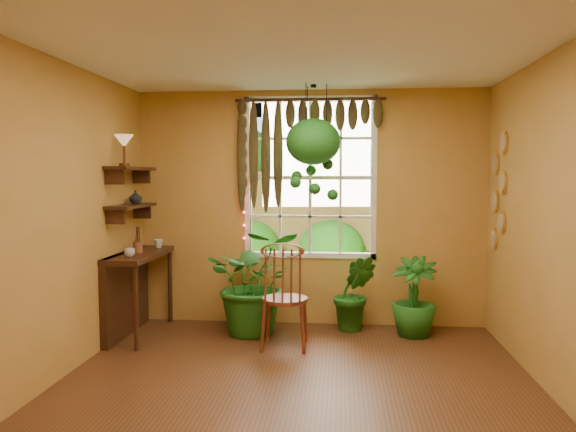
% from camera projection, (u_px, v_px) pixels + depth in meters
% --- Properties ---
extents(floor, '(4.50, 4.50, 0.00)m').
position_uv_depth(floor, '(293.00, 399.00, 4.33)').
color(floor, '#5C311A').
rests_on(floor, ground).
extents(ceiling, '(4.50, 4.50, 0.00)m').
position_uv_depth(ceiling, '(293.00, 43.00, 4.14)').
color(ceiling, white).
rests_on(ceiling, wall_back).
extents(wall_back, '(4.00, 0.00, 4.00)m').
position_uv_depth(wall_back, '(310.00, 208.00, 6.47)').
color(wall_back, '#C88B44').
rests_on(wall_back, floor).
extents(wall_left, '(0.00, 4.50, 4.50)m').
position_uv_depth(wall_left, '(41.00, 223.00, 4.43)').
color(wall_left, '#C88B44').
rests_on(wall_left, floor).
extents(wall_right, '(0.00, 4.50, 4.50)m').
position_uv_depth(wall_right, '(569.00, 227.00, 4.05)').
color(wall_right, '#C88B44').
rests_on(wall_right, floor).
extents(window, '(1.52, 0.10, 1.86)m').
position_uv_depth(window, '(310.00, 178.00, 6.48)').
color(window, white).
rests_on(window, wall_back).
extents(valance_vine, '(1.70, 0.12, 1.10)m').
position_uv_depth(valance_vine, '(302.00, 127.00, 6.32)').
color(valance_vine, '#3A1E10').
rests_on(valance_vine, window).
extents(string_lights, '(0.03, 0.03, 1.54)m').
position_uv_depth(string_lights, '(244.00, 173.00, 6.45)').
color(string_lights, '#FF2633').
rests_on(string_lights, window).
extents(wall_plates, '(0.04, 0.32, 1.10)m').
position_uv_depth(wall_plates, '(498.00, 192.00, 5.81)').
color(wall_plates, beige).
rests_on(wall_plates, wall_right).
extents(counter_ledge, '(0.40, 1.20, 0.90)m').
position_uv_depth(counter_ledge, '(130.00, 284.00, 6.06)').
color(counter_ledge, '#3A1E10').
rests_on(counter_ledge, floor).
extents(shelf_lower, '(0.25, 0.90, 0.04)m').
position_uv_depth(shelf_lower, '(132.00, 206.00, 6.00)').
color(shelf_lower, '#3A1E10').
rests_on(shelf_lower, wall_left).
extents(shelf_upper, '(0.25, 0.90, 0.04)m').
position_uv_depth(shelf_upper, '(131.00, 168.00, 5.97)').
color(shelf_upper, '#3A1E10').
rests_on(shelf_upper, wall_left).
extents(backyard, '(14.00, 10.00, 12.00)m').
position_uv_depth(backyard, '(335.00, 198.00, 11.04)').
color(backyard, '#255E1B').
rests_on(backyard, ground).
extents(windsor_chair, '(0.46, 0.49, 1.23)m').
position_uv_depth(windsor_chair, '(284.00, 313.00, 5.60)').
color(windsor_chair, maroon).
rests_on(windsor_chair, floor).
extents(potted_plant_left, '(1.20, 1.09, 1.15)m').
position_uv_depth(potted_plant_left, '(255.00, 282.00, 6.09)').
color(potted_plant_left, '#1B5015').
rests_on(potted_plant_left, floor).
extents(potted_plant_mid, '(0.47, 0.38, 0.85)m').
position_uv_depth(potted_plant_mid, '(354.00, 293.00, 6.23)').
color(potted_plant_mid, '#1B5015').
rests_on(potted_plant_mid, floor).
extents(potted_plant_right, '(0.57, 0.57, 0.85)m').
position_uv_depth(potted_plant_right, '(414.00, 297.00, 6.02)').
color(potted_plant_right, '#1B5015').
rests_on(potted_plant_right, floor).
extents(hanging_basket, '(0.59, 0.59, 1.27)m').
position_uv_depth(hanging_basket, '(313.00, 150.00, 6.04)').
color(hanging_basket, black).
rests_on(hanging_basket, ceiling).
extents(cup_a, '(0.14, 0.14, 0.09)m').
position_uv_depth(cup_a, '(129.00, 253.00, 5.69)').
color(cup_a, silver).
rests_on(cup_a, counter_ledge).
extents(cup_b, '(0.11, 0.11, 0.10)m').
position_uv_depth(cup_b, '(158.00, 244.00, 6.41)').
color(cup_b, beige).
rests_on(cup_b, counter_ledge).
extents(brush_jar, '(0.10, 0.10, 0.36)m').
position_uv_depth(brush_jar, '(138.00, 240.00, 5.98)').
color(brush_jar, brown).
rests_on(brush_jar, counter_ledge).
extents(shelf_vase, '(0.18, 0.18, 0.15)m').
position_uv_depth(shelf_vase, '(135.00, 197.00, 6.09)').
color(shelf_vase, '#B2AD99').
rests_on(shelf_vase, shelf_lower).
extents(tiffany_lamp, '(0.20, 0.20, 0.33)m').
position_uv_depth(tiffany_lamp, '(124.00, 143.00, 5.74)').
color(tiffany_lamp, '#593019').
rests_on(tiffany_lamp, shelf_upper).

